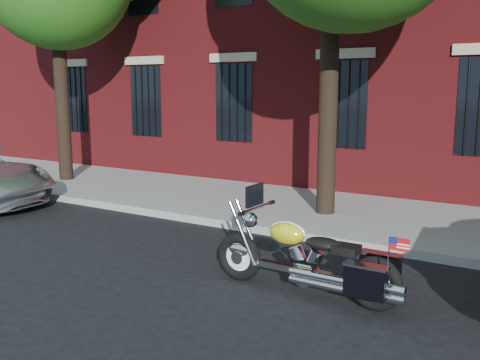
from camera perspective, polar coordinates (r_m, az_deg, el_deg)
The scene contains 4 objects.
ground at distance 8.50m, azimuth -1.77°, elevation -7.90°, with size 120.00×120.00×0.00m, color black.
curb at distance 9.62m, azimuth 2.77°, elevation -5.34°, with size 40.00×0.16×0.15m, color gray.
sidewalk at distance 11.25m, azimuth 7.42°, elevation -3.17°, with size 40.00×3.60×0.15m, color gray.
motorcycle at distance 6.76m, azimuth 7.69°, elevation -8.69°, with size 2.66×0.77×1.34m.
Camera 1 is at (4.47, -6.75, 2.59)m, focal length 40.00 mm.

